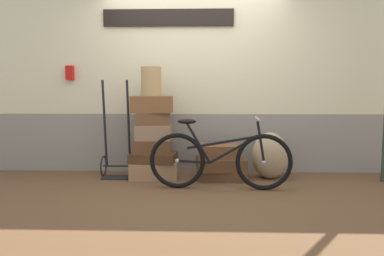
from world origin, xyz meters
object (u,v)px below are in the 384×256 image
suitcase_8 (219,151)px  suitcase_3 (154,132)px  luggage_trolley (117,154)px  suitcase_6 (223,174)px  wicker_basket (151,82)px  suitcase_5 (152,104)px  suitcase_0 (153,170)px  suitcase_7 (221,163)px  burlap_sack (270,155)px  suitcase_1 (154,157)px  suitcase_2 (152,146)px  bicycle (220,160)px  suitcase_4 (153,119)px

suitcase_8 → suitcase_3: bearing=179.4°
luggage_trolley → suitcase_6: bearing=-2.9°
wicker_basket → suitcase_5: bearing=-0.2°
suitcase_0 → luggage_trolley: luggage_trolley is taller
wicker_basket → suitcase_7: bearing=-1.5°
suitcase_8 → burlap_sack: bearing=2.5°
suitcase_0 → suitcase_6: 0.92m
suitcase_1 → suitcase_8: bearing=4.5°
luggage_trolley → suitcase_8: bearing=-3.1°
suitcase_6 → suitcase_8: 0.31m
suitcase_2 → burlap_sack: bearing=-2.5°
suitcase_6 → wicker_basket: (-0.94, 0.01, 1.21)m
suitcase_2 → wicker_basket: wicker_basket is taller
suitcase_3 → suitcase_6: 1.06m
suitcase_6 → suitcase_8: bearing=-171.9°
suitcase_6 → suitcase_7: bearing=-149.3°
luggage_trolley → bicycle: bearing=-23.4°
suitcase_4 → suitcase_5: suitcase_5 is taller
suitcase_1 → suitcase_6: size_ratio=0.89×
suitcase_2 → suitcase_3: bearing=-31.8°
luggage_trolley → burlap_sack: 2.04m
suitcase_0 → luggage_trolley: bearing=166.1°
wicker_basket → suitcase_2: bearing=-12.3°
suitcase_3 → suitcase_6: suitcase_3 is taller
suitcase_6 → luggage_trolley: size_ratio=0.51×
wicker_basket → luggage_trolley: size_ratio=0.29×
wicker_basket → suitcase_4: bearing=19.0°
suitcase_4 → luggage_trolley: luggage_trolley is taller
suitcase_4 → burlap_sack: (1.54, 0.02, -0.48)m
suitcase_3 → suitcase_5: size_ratio=0.88×
suitcase_2 → suitcase_3: suitcase_3 is taller
suitcase_1 → suitcase_7: (0.89, -0.03, -0.07)m
suitcase_4 → burlap_sack: 1.61m
suitcase_7 → suitcase_8: suitcase_8 is taller
suitcase_0 → suitcase_2: 0.32m
suitcase_6 → wicker_basket: size_ratio=1.75×
suitcase_0 → suitcase_7: bearing=-5.9°
burlap_sack → suitcase_7: bearing=-175.7°
suitcase_7 → suitcase_5: bearing=173.4°
suitcase_2 → luggage_trolley: size_ratio=0.38×
suitcase_1 → suitcase_2: 0.15m
wicker_basket → burlap_sack: size_ratio=0.62×
suitcase_2 → luggage_trolley: luggage_trolley is taller
suitcase_2 → suitcase_8: size_ratio=0.95×
suitcase_1 → burlap_sack: bearing=6.4°
suitcase_4 → suitcase_5: bearing=-159.5°
suitcase_2 → suitcase_7: bearing=-4.8°
suitcase_0 → suitcase_4: 0.68m
wicker_basket → burlap_sack: bearing=0.9°
suitcase_5 → bicycle: 1.19m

